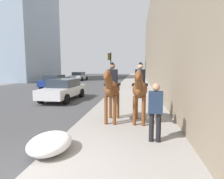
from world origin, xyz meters
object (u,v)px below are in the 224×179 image
at_px(car_mid_lane, 55,81).
at_px(mounted_horse_far, 140,89).
at_px(mounted_horse_near, 112,88).
at_px(car_far_lane, 63,89).
at_px(traffic_light_near_curb, 110,65).
at_px(car_near_lane, 79,76).
at_px(pedestrian_greeting, 155,109).

bearing_deg(car_mid_lane, mounted_horse_far, -142.98).
xyz_separation_m(mounted_horse_near, car_mid_lane, (11.99, 7.83, -0.70)).
xyz_separation_m(car_far_lane, traffic_light_near_curb, (6.83, -2.24, 1.75)).
bearing_deg(traffic_light_near_curb, car_near_lane, 30.90).
relative_size(car_near_lane, car_far_lane, 0.98).
distance_m(pedestrian_greeting, car_near_lane, 27.61).
xyz_separation_m(mounted_horse_near, car_far_lane, (5.13, 4.09, -0.69)).
height_order(mounted_horse_far, pedestrian_greeting, mounted_horse_far).
bearing_deg(mounted_horse_far, car_mid_lane, -139.48).
bearing_deg(mounted_horse_near, car_far_lane, -139.26).
height_order(car_mid_lane, car_far_lane, same).
bearing_deg(car_near_lane, car_mid_lane, -174.08).
relative_size(mounted_horse_near, car_far_lane, 0.52).
height_order(mounted_horse_far, car_far_lane, mounted_horse_far).
height_order(pedestrian_greeting, car_far_lane, pedestrian_greeting).
bearing_deg(car_far_lane, pedestrian_greeting, 41.08).
bearing_deg(traffic_light_near_curb, pedestrian_greeting, -166.32).
relative_size(car_mid_lane, traffic_light_near_curb, 1.19).
relative_size(car_far_lane, traffic_light_near_curb, 1.22).
bearing_deg(car_far_lane, car_near_lane, -163.26).
bearing_deg(car_mid_lane, car_near_lane, 5.56).
height_order(pedestrian_greeting, traffic_light_near_curb, traffic_light_near_curb).
bearing_deg(car_far_lane, traffic_light_near_curb, 164.05).
xyz_separation_m(mounted_horse_near, traffic_light_near_curb, (11.96, 1.85, 1.06)).
distance_m(mounted_horse_far, car_mid_lane, 14.93).
distance_m(mounted_horse_far, car_far_lane, 7.30).
bearing_deg(car_near_lane, car_far_lane, -164.80).
height_order(car_far_lane, traffic_light_near_curb, traffic_light_near_curb).
xyz_separation_m(car_near_lane, traffic_light_near_curb, (-11.79, -7.06, 1.74)).
bearing_deg(mounted_horse_near, car_near_lane, -157.29).
distance_m(car_near_lane, car_far_lane, 19.23).
xyz_separation_m(pedestrian_greeting, traffic_light_near_curb, (13.78, 3.35, 1.41)).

